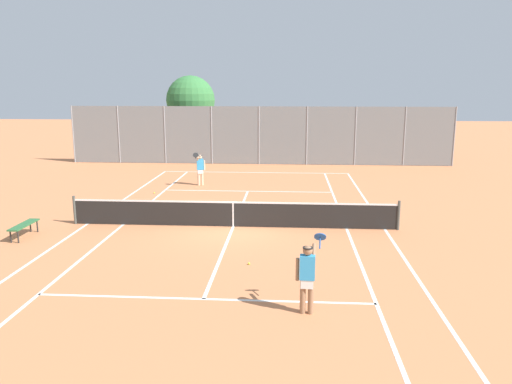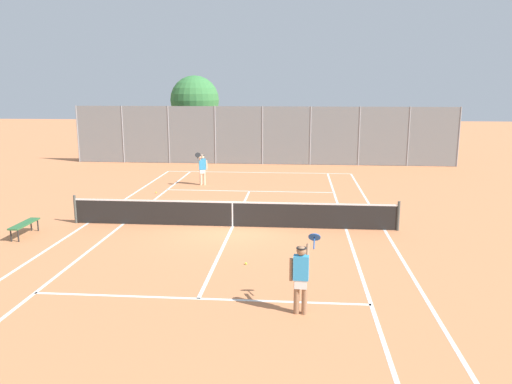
{
  "view_description": "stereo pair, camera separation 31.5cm",
  "coord_description": "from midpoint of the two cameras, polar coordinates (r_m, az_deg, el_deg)",
  "views": [
    {
      "loc": [
        2.03,
        -17.55,
        5.03
      ],
      "look_at": [
        0.74,
        1.5,
        1.0
      ],
      "focal_mm": 35.0,
      "sensor_mm": 36.0,
      "label": 1
    },
    {
      "loc": [
        2.34,
        -17.53,
        5.03
      ],
      "look_at": [
        0.74,
        1.5,
        1.0
      ],
      "focal_mm": 35.0,
      "sensor_mm": 36.0,
      "label": 2
    }
  ],
  "objects": [
    {
      "name": "ground_plane",
      "position": [
        18.38,
        -3.11,
        -3.98
      ],
      "size": [
        120.0,
        120.0,
        0.0
      ],
      "primitive_type": "plane",
      "color": "#CC7A4C"
    },
    {
      "name": "player_near_side",
      "position": [
        11.33,
        5.09,
        -9.36
      ],
      "size": [
        0.7,
        0.72,
        1.77
      ],
      "color": "#936B4C",
      "rests_on": "ground"
    },
    {
      "name": "loose_tennis_ball_1",
      "position": [
        24.54,
        -11.92,
        -0.1
      ],
      "size": [
        0.07,
        0.07,
        0.07
      ],
      "primitive_type": "sphere",
      "color": "#D1DB33",
      "rests_on": "ground"
    },
    {
      "name": "courtside_bench",
      "position": [
        18.8,
        -25.44,
        -3.49
      ],
      "size": [
        0.36,
        1.5,
        0.47
      ],
      "color": "#2D6638",
      "rests_on": "ground"
    },
    {
      "name": "tennis_net",
      "position": [
        18.25,
        -3.13,
        -2.45
      ],
      "size": [
        12.0,
        0.1,
        1.07
      ],
      "color": "#474C47",
      "rests_on": "ground"
    },
    {
      "name": "player_far_left",
      "position": [
        26.07,
        -6.74,
        2.77
      ],
      "size": [
        0.52,
        0.84,
        1.77
      ],
      "color": "beige",
      "rests_on": "ground"
    },
    {
      "name": "loose_tennis_ball_0",
      "position": [
        14.55,
        -1.43,
        -8.18
      ],
      "size": [
        0.07,
        0.07,
        0.07
      ],
      "primitive_type": "sphere",
      "color": "#D1DB33",
      "rests_on": "ground"
    },
    {
      "name": "court_line_markings",
      "position": [
        18.38,
        -3.11,
        -3.98
      ],
      "size": [
        11.1,
        23.9,
        0.01
      ],
      "color": "silver",
      "rests_on": "ground"
    },
    {
      "name": "tree_behind_left",
      "position": [
        37.35,
        -7.89,
        10.22
      ],
      "size": [
        3.55,
        3.55,
        5.86
      ],
      "color": "brown",
      "rests_on": "ground"
    },
    {
      "name": "back_fence",
      "position": [
        32.99,
        0.06,
        6.48
      ],
      "size": [
        25.22,
        0.08,
        3.82
      ],
      "color": "gray",
      "rests_on": "ground"
    }
  ]
}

